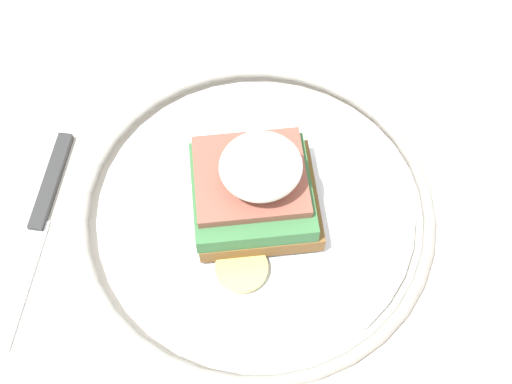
% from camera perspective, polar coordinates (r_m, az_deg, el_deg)
% --- Properties ---
extents(ground_plane, '(6.00, 6.00, 0.00)m').
position_cam_1_polar(ground_plane, '(1.26, 1.05, -15.16)').
color(ground_plane, gray).
extents(dining_table, '(0.94, 0.65, 0.76)m').
position_cam_1_polar(dining_table, '(0.67, 1.90, -2.57)').
color(dining_table, beige).
rests_on(dining_table, ground_plane).
extents(plate, '(0.28, 0.28, 0.02)m').
position_cam_1_polar(plate, '(0.51, -0.00, -1.47)').
color(plate, silver).
rests_on(plate, dining_table).
extents(sandwich, '(0.09, 0.12, 0.08)m').
position_cam_1_polar(sandwich, '(0.48, -0.06, 0.51)').
color(sandwich, brown).
rests_on(sandwich, plate).
extents(fork, '(0.05, 0.15, 0.00)m').
position_cam_1_polar(fork, '(0.55, 19.42, -0.59)').
color(fork, silver).
rests_on(fork, dining_table).
extents(knife, '(0.06, 0.19, 0.01)m').
position_cam_1_polar(knife, '(0.54, -18.64, -2.10)').
color(knife, '#2D2D2D').
rests_on(knife, dining_table).
extents(napkin, '(0.13, 0.12, 0.01)m').
position_cam_1_polar(napkin, '(0.67, 21.31, 13.37)').
color(napkin, beige).
rests_on(napkin, dining_table).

